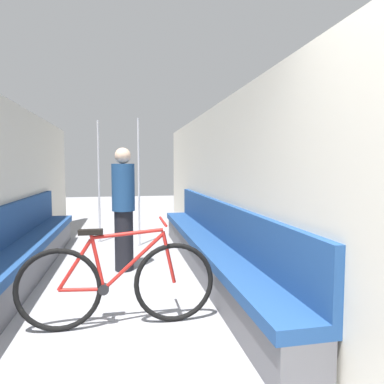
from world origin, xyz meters
TOP-DOWN VIEW (x-y plane):
  - wall_right at (1.39, 3.05)m, footprint 0.10×9.30m
  - bench_seat_row_left at (-1.15, 3.18)m, footprint 0.43×5.04m
  - bench_seat_row_right at (1.15, 3.18)m, footprint 0.43×5.04m
  - bicycle at (0.01, 1.87)m, footprint 1.69×0.46m
  - grab_pole_near at (0.33, 4.95)m, footprint 0.08×0.08m
  - grab_pole_far at (-0.38, 5.36)m, footprint 0.08×0.08m
  - passenger_standing at (0.06, 3.51)m, footprint 0.30×0.30m

SIDE VIEW (x-z plane):
  - bench_seat_row_left at x=-1.15m, z-range -0.16..0.78m
  - bench_seat_row_right at x=1.15m, z-range -0.16..0.78m
  - bicycle at x=0.01m, z-range -0.08..0.84m
  - passenger_standing at x=0.06m, z-range 0.03..1.66m
  - grab_pole_near at x=0.33m, z-range -0.03..2.19m
  - grab_pole_far at x=-0.38m, z-range -0.03..2.19m
  - wall_right at x=1.39m, z-range 0.00..2.24m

